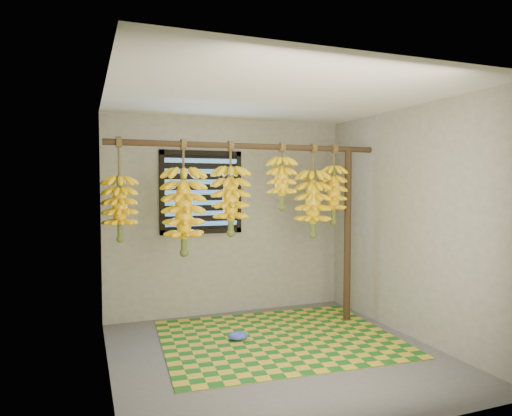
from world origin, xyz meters
name	(u,v)px	position (x,y,z in m)	size (l,w,h in m)	color
floor	(277,354)	(0.00, 0.00, -0.01)	(3.00, 3.00, 0.01)	#525252
ceiling	(277,96)	(0.00, 0.00, 2.40)	(3.00, 3.00, 0.01)	silver
wall_back	(229,216)	(0.00, 1.50, 1.20)	(3.00, 0.01, 2.40)	gray
wall_left	(107,233)	(-1.50, 0.00, 1.20)	(0.01, 3.00, 2.40)	gray
wall_right	(409,222)	(1.50, 0.00, 1.20)	(0.01, 3.00, 2.40)	gray
window	(201,192)	(-0.35, 1.48, 1.50)	(1.00, 0.04, 1.00)	black
hanging_pole	(251,146)	(0.00, 0.70, 2.00)	(0.06, 0.06, 3.00)	#3A2917
support_post	(347,235)	(1.20, 0.70, 1.00)	(0.08, 0.08, 2.00)	#3A2917
woven_mat	(279,338)	(0.18, 0.38, 0.01)	(2.36, 1.89, 0.01)	#1A5B1B
plastic_bag	(238,336)	(-0.23, 0.46, 0.05)	(0.21, 0.15, 0.09)	blue
banana_bunch_a	(120,208)	(-1.35, 0.70, 1.37)	(0.33, 0.33, 1.01)	brown
banana_bunch_b	(184,211)	(-0.73, 0.70, 1.32)	(0.41, 0.41, 1.17)	brown
banana_bunch_c	(231,201)	(-0.23, 0.70, 1.42)	(0.38, 0.38, 0.99)	brown
banana_bunch_d	(282,183)	(0.36, 0.70, 1.61)	(0.30, 0.30, 0.72)	brown
banana_bunch_e	(313,204)	(0.74, 0.70, 1.38)	(0.39, 0.39, 1.05)	brown
banana_bunch_f	(334,195)	(1.01, 0.70, 1.48)	(0.28, 0.28, 0.91)	brown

